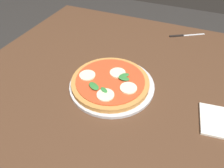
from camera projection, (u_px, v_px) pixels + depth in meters
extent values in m
cube|color=#4C301E|center=(98.00, 112.00, 0.72)|extent=(1.46, 1.17, 0.04)
cube|color=#4C301E|center=(221.00, 102.00, 1.27)|extent=(0.07, 0.07, 0.73)
cube|color=#4C301E|center=(78.00, 64.00, 1.57)|extent=(0.07, 0.07, 0.73)
cylinder|color=silver|center=(112.00, 85.00, 0.78)|extent=(0.32, 0.32, 0.01)
cylinder|color=#C6843F|center=(110.00, 82.00, 0.77)|extent=(0.29, 0.29, 0.02)
cylinder|color=#CC4723|center=(110.00, 80.00, 0.77)|extent=(0.26, 0.26, 0.00)
cylinder|color=beige|center=(118.00, 73.00, 0.79)|extent=(0.06, 0.06, 0.00)
cylinder|color=beige|center=(87.00, 75.00, 0.78)|extent=(0.06, 0.06, 0.00)
cylinder|color=beige|center=(105.00, 95.00, 0.70)|extent=(0.06, 0.06, 0.00)
cylinder|color=beige|center=(128.00, 88.00, 0.73)|extent=(0.06, 0.06, 0.00)
ellipsoid|color=#337F38|center=(124.00, 75.00, 0.77)|extent=(0.04, 0.04, 0.00)
ellipsoid|color=#337F38|center=(94.00, 86.00, 0.73)|extent=(0.05, 0.05, 0.00)
ellipsoid|color=#337F38|center=(103.00, 89.00, 0.71)|extent=(0.03, 0.04, 0.00)
ellipsoid|color=#337F38|center=(124.00, 78.00, 0.76)|extent=(0.02, 0.04, 0.00)
cube|color=white|center=(215.00, 120.00, 0.66)|extent=(0.14, 0.11, 0.01)
cube|color=black|center=(177.00, 36.00, 1.06)|extent=(0.05, 0.07, 0.01)
cube|color=silver|center=(194.00, 35.00, 1.08)|extent=(0.07, 0.10, 0.00)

